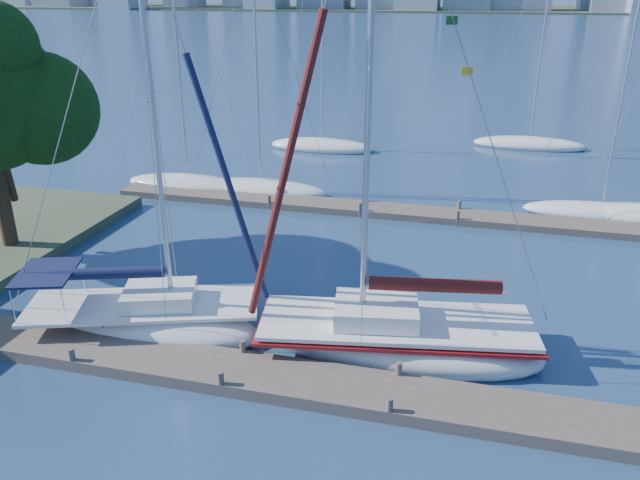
# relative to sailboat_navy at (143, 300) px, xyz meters

# --- Properties ---
(ground) EXTENTS (700.00, 700.00, 0.00)m
(ground) POSITION_rel_sailboat_navy_xyz_m (4.11, -2.01, -1.14)
(ground) COLOR navy
(ground) RESTS_ON ground
(near_dock) EXTENTS (26.00, 2.00, 0.40)m
(near_dock) POSITION_rel_sailboat_navy_xyz_m (4.11, -2.01, -0.94)
(near_dock) COLOR #51453B
(near_dock) RESTS_ON ground
(far_dock) EXTENTS (30.00, 1.80, 0.36)m
(far_dock) POSITION_rel_sailboat_navy_xyz_m (6.11, 13.99, -0.96)
(far_dock) COLOR #51453B
(far_dock) RESTS_ON ground
(far_shore) EXTENTS (800.00, 100.00, 1.50)m
(far_shore) POSITION_rel_sailboat_navy_xyz_m (4.11, 317.99, -1.14)
(far_shore) COLOR #38472D
(far_shore) RESTS_ON ground
(sailboat_navy) EXTENTS (9.01, 5.40, 14.52)m
(sailboat_navy) POSITION_rel_sailboat_navy_xyz_m (0.00, 0.00, 0.00)
(sailboat_navy) COLOR white
(sailboat_navy) RESTS_ON ground
(sailboat_maroon) EXTENTS (9.96, 4.71, 16.51)m
(sailboat_maroon) POSITION_rel_sailboat_navy_xyz_m (8.71, 0.82, 0.09)
(sailboat_maroon) COLOR white
(sailboat_maroon) RESTS_ON ground
(bg_boat_0) EXTENTS (8.13, 4.86, 14.54)m
(bg_boat_0) POSITION_rel_sailboat_navy_xyz_m (-5.76, 15.52, -0.85)
(bg_boat_0) COLOR white
(bg_boat_0) RESTS_ON ground
(bg_boat_1) EXTENTS (8.15, 3.51, 14.21)m
(bg_boat_1) POSITION_rel_sailboat_navy_xyz_m (-1.26, 15.73, -0.85)
(bg_boat_1) COLOR white
(bg_boat_1) RESTS_ON ground
(bg_boat_4) EXTENTS (8.12, 4.84, 13.42)m
(bg_boat_4) POSITION_rel_sailboat_navy_xyz_m (17.36, 16.42, -0.89)
(bg_boat_4) COLOR white
(bg_boat_4) RESTS_ON ground
(bg_boat_6) EXTENTS (8.04, 3.37, 15.87)m
(bg_boat_6) POSITION_rel_sailboat_navy_xyz_m (-0.38, 26.64, -0.83)
(bg_boat_6) COLOR white
(bg_boat_6) RESTS_ON ground
(bg_boat_7) EXTENTS (8.30, 2.93, 15.56)m
(bg_boat_7) POSITION_rel_sailboat_navy_xyz_m (14.44, 31.14, -0.84)
(bg_boat_7) COLOR white
(bg_boat_7) RESTS_ON ground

